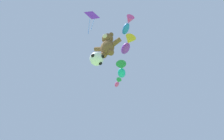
# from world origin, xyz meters

# --- Properties ---
(teddy_bear_kite) EXTENTS (2.38, 1.05, 2.41)m
(teddy_bear_kite) POSITION_xyz_m (-1.03, 3.92, 9.87)
(teddy_bear_kite) COLOR brown
(soccer_ball_kite) EXTENTS (1.13, 1.13, 1.04)m
(soccer_ball_kite) POSITION_xyz_m (-1.78, 3.73, 8.58)
(soccer_ball_kite) COLOR white
(fish_kite_cobalt) EXTENTS (1.43, 1.49, 0.57)m
(fish_kite_cobalt) POSITION_xyz_m (0.93, 3.41, 10.51)
(fish_kite_cobalt) COLOR blue
(fish_kite_violet) EXTENTS (1.96, 2.01, 0.90)m
(fish_kite_violet) POSITION_xyz_m (-0.01, 5.61, 11.02)
(fish_kite_violet) COLOR purple
(fish_kite_teal) EXTENTS (1.62, 2.27, 0.96)m
(fish_kite_teal) POSITION_xyz_m (-1.57, 7.62, 10.19)
(fish_kite_teal) COLOR #19ADB2
(fish_kite_magenta) EXTENTS (1.42, 1.54, 0.60)m
(fish_kite_magenta) POSITION_xyz_m (-3.32, 10.32, 10.80)
(fish_kite_magenta) COLOR #E53F9E
(diamond_kite) EXTENTS (0.96, 1.16, 3.19)m
(diamond_kite) POSITION_xyz_m (-2.11, 2.91, 13.16)
(diamond_kite) COLOR purple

